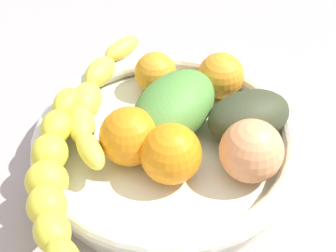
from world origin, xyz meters
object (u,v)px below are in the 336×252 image
object	(u,v)px
fruit_bowl	(168,144)
orange_front	(155,73)
mango_green	(174,107)
peach_blush	(251,151)
orange_mid_left	(172,154)
banana_draped_right	(53,176)
orange_rear	(129,136)
avocado_dark	(249,117)
orange_mid_right	(221,76)
banana_draped_left	(94,97)

from	to	relation	value
fruit_bowl	orange_front	bearing A→B (deg)	-174.99
mango_green	peach_blush	bearing A→B (deg)	44.60
orange_mid_left	mango_green	bearing A→B (deg)	173.97
banana_draped_right	peach_blush	xyz separation A→B (cm)	(-1.54, 19.88, 0.47)
orange_rear	avocado_dark	size ratio (longest dim) A/B	0.66
avocado_dark	mango_green	size ratio (longest dim) A/B	0.80
peach_blush	orange_rear	bearing A→B (deg)	-104.04
orange_front	orange_mid_left	distance (cm)	14.02
orange_mid_right	orange_rear	size ratio (longest dim) A/B	0.89
orange_mid_left	orange_rear	size ratio (longest dim) A/B	1.00
orange_front	orange_rear	bearing A→B (deg)	-16.48
fruit_bowl	orange_mid_left	xyz separation A→B (cm)	(4.22, 0.14, 2.93)
fruit_bowl	orange_mid_left	world-z (taller)	orange_mid_left
orange_mid_right	orange_mid_left	bearing A→B (deg)	-28.44
fruit_bowl	mango_green	xyz separation A→B (cm)	(-2.85, 0.89, 2.94)
fruit_bowl	banana_draped_left	distance (cm)	10.34
mango_green	orange_front	bearing A→B (deg)	-165.84
orange_rear	banana_draped_right	bearing A→B (deg)	-58.64
banana_draped_left	orange_mid_right	xyz separation A→B (cm)	(-2.50, 15.17, 0.34)
orange_mid_left	orange_front	bearing A→B (deg)	-175.93
fruit_bowl	orange_mid_left	distance (cm)	5.14
banana_draped_right	avocado_dark	xyz separation A→B (cm)	(-7.22, 20.77, -0.13)
banana_draped_right	orange_mid_right	distance (cm)	23.61
banana_draped_left	orange_rear	xyz separation A→B (cm)	(7.32, 4.04, 0.70)
banana_draped_left	peach_blush	bearing A→B (deg)	57.56
avocado_dark	orange_mid_right	bearing A→B (deg)	-163.95
banana_draped_left	orange_rear	world-z (taller)	orange_rear
avocado_dark	mango_green	xyz separation A→B (cm)	(-1.68, -8.15, 0.48)
banana_draped_left	mango_green	world-z (taller)	mango_green
orange_front	orange_rear	xyz separation A→B (cm)	(11.18, -3.31, 0.59)
orange_rear	avocado_dark	bearing A→B (deg)	101.18
orange_mid_left	orange_mid_right	size ratio (longest dim) A/B	1.13
banana_draped_right	peach_blush	distance (cm)	19.95
peach_blush	mango_green	distance (cm)	10.34
orange_rear	fruit_bowl	bearing A→B (deg)	109.07
orange_front	avocado_dark	size ratio (longest dim) A/B	0.54
fruit_bowl	peach_blush	bearing A→B (deg)	60.99
banana_draped_right	orange_mid_left	distance (cm)	12.02
mango_green	orange_rear	bearing A→B (deg)	-49.68
fruit_bowl	avocado_dark	bearing A→B (deg)	97.38
orange_mid_left	avocado_dark	bearing A→B (deg)	121.23
banana_draped_right	orange_front	size ratio (longest dim) A/B	4.75
orange_mid_right	avocado_dark	world-z (taller)	orange_mid_right
orange_mid_right	peach_blush	size ratio (longest dim) A/B	0.85
banana_draped_left	orange_mid_left	distance (cm)	13.12
banana_draped_right	orange_front	distance (cm)	19.18
orange_front	orange_mid_left	xyz separation A→B (cm)	(13.97, 0.99, 0.60)
mango_green	banana_draped_left	bearing A→B (deg)	-108.44
orange_rear	avocado_dark	xyz separation A→B (cm)	(-2.61, 13.20, -0.46)
peach_blush	avocado_dark	xyz separation A→B (cm)	(-5.69, 0.89, -0.60)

